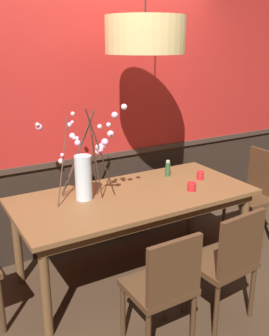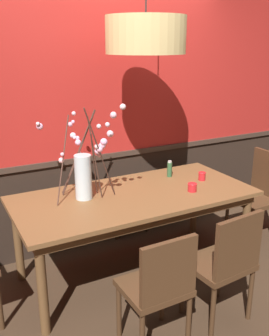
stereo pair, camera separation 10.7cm
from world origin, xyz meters
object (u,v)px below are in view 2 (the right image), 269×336
object	(u,v)px
chair_near_side_right	(225,261)
candle_holder_nearer_center	(202,176)
chair_head_east_end	(259,192)
condiment_bottle	(170,169)
pendant_lamp	(146,35)
dining_table	(135,202)
vase_with_blossoms	(84,171)
candle_holder_nearer_edge	(192,187)
chair_far_side_right	(122,183)
chair_near_side_left	(159,286)

from	to	relation	value
chair_near_side_right	candle_holder_nearer_center	xyz separation A→B (m)	(0.45, 0.89, 0.30)
chair_head_east_end	condiment_bottle	xyz separation A→B (m)	(-0.95, 0.25, 0.32)
pendant_lamp	dining_table	bearing A→B (deg)	-154.93
chair_head_east_end	candle_holder_nearer_center	world-z (taller)	chair_head_east_end
vase_with_blossoms	candle_holder_nearer_center	world-z (taller)	vase_with_blossoms
candle_holder_nearer_edge	pendant_lamp	size ratio (longest dim) A/B	0.08
chair_far_side_right	chair_near_side_left	distance (m)	1.87
chair_near_side_left	condiment_bottle	world-z (taller)	condiment_bottle
chair_near_side_right	chair_near_side_left	bearing A→B (deg)	-178.88
dining_table	vase_with_blossoms	size ratio (longest dim) A/B	2.52
chair_far_side_right	pendant_lamp	bearing A→B (deg)	-102.37
chair_head_east_end	pendant_lamp	world-z (taller)	pendant_lamp
chair_head_east_end	candle_holder_nearer_edge	size ratio (longest dim) A/B	11.33
chair_near_side_right	candle_holder_nearer_edge	xyz separation A→B (m)	(0.20, 0.70, 0.29)
candle_holder_nearer_center	condiment_bottle	bearing A→B (deg)	132.98
chair_near_side_left	pendant_lamp	xyz separation A→B (m)	(0.42, 0.95, 1.55)
chair_near_side_right	chair_far_side_right	distance (m)	1.76
pendant_lamp	candle_holder_nearer_edge	bearing A→B (deg)	-35.40
chair_far_side_right	chair_near_side_left	bearing A→B (deg)	-108.85
chair_near_side_left	chair_head_east_end	xyz separation A→B (m)	(1.75, 0.88, 0.03)
vase_with_blossoms	candle_holder_nearer_center	distance (m)	1.14
chair_head_east_end	pendant_lamp	distance (m)	2.02
chair_head_east_end	condiment_bottle	bearing A→B (deg)	165.31
chair_head_east_end	candle_holder_nearer_edge	xyz separation A→B (m)	(-0.99, -0.17, 0.28)
candle_holder_nearer_center	pendant_lamp	size ratio (longest dim) A/B	0.07
chair_near_side_right	chair_far_side_right	size ratio (longest dim) A/B	0.98
chair_near_side_right	condiment_bottle	world-z (taller)	condiment_bottle
chair_near_side_left	candle_holder_nearer_center	xyz separation A→B (m)	(1.01, 0.90, 0.31)
chair_near_side_right	candle_holder_nearer_edge	size ratio (longest dim) A/B	10.87
candle_holder_nearer_center	pendant_lamp	xyz separation A→B (m)	(-0.59, 0.05, 1.24)
dining_table	condiment_bottle	distance (m)	0.58
vase_with_blossoms	candle_holder_nearer_center	xyz separation A→B (m)	(1.12, -0.10, -0.20)
vase_with_blossoms	pendant_lamp	xyz separation A→B (m)	(0.53, -0.05, 1.04)
chair_far_side_right	candle_holder_nearer_center	size ratio (longest dim) A/B	11.82
candle_holder_nearer_center	condiment_bottle	world-z (taller)	condiment_bottle
dining_table	condiment_bottle	world-z (taller)	condiment_bottle
chair_far_side_right	pendant_lamp	world-z (taller)	pendant_lamp
candle_holder_nearer_edge	pendant_lamp	xyz separation A→B (m)	(-0.34, 0.24, 1.24)
dining_table	candle_holder_nearer_center	bearing A→B (deg)	0.88
dining_table	candle_holder_nearer_center	world-z (taller)	candle_holder_nearer_center
dining_table	condiment_bottle	xyz separation A→B (m)	(0.51, 0.24, 0.15)
candle_holder_nearer_center	chair_near_side_right	bearing A→B (deg)	-116.98
vase_with_blossoms	candle_holder_nearer_edge	distance (m)	0.94
chair_far_side_right	candle_holder_nearer_center	world-z (taller)	chair_far_side_right
dining_table	chair_near_side_right	world-z (taller)	chair_near_side_right
chair_near_side_left	vase_with_blossoms	distance (m)	1.13
chair_near_side_right	chair_near_side_left	xyz separation A→B (m)	(-0.56, -0.01, -0.01)
chair_head_east_end	condiment_bottle	size ratio (longest dim) A/B	5.92
vase_with_blossoms	chair_far_side_right	bearing A→B (deg)	47.21
condiment_bottle	candle_holder_nearer_edge	bearing A→B (deg)	-95.09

